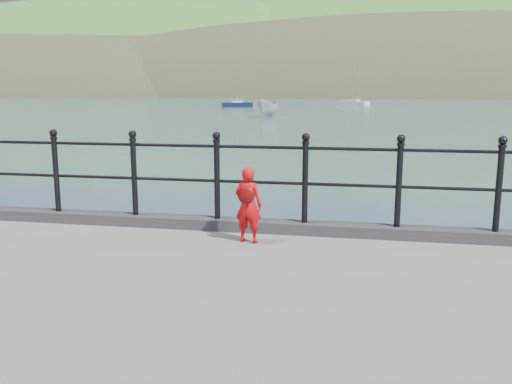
% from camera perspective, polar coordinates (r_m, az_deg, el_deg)
% --- Properties ---
extents(ground, '(600.00, 600.00, 0.00)m').
position_cam_1_polar(ground, '(7.85, 0.65, -10.92)').
color(ground, '#2D4251').
rests_on(ground, ground).
extents(kerb, '(60.00, 0.30, 0.15)m').
position_cam_1_polar(kerb, '(7.38, 0.46, -3.57)').
color(kerb, '#28282B').
rests_on(kerb, quay).
extents(railing, '(18.11, 0.11, 1.20)m').
position_cam_1_polar(railing, '(7.23, 0.47, 2.19)').
color(railing, black).
rests_on(railing, kerb).
extents(far_shore, '(830.00, 200.00, 156.00)m').
position_cam_1_polar(far_shore, '(250.66, 19.44, 4.38)').
color(far_shore, '#333A21').
rests_on(far_shore, ground).
extents(child, '(0.38, 0.33, 0.96)m').
position_cam_1_polar(child, '(6.76, -0.82, -1.29)').
color(child, red).
rests_on(child, quay).
extents(launch_white, '(2.35, 4.86, 1.81)m').
position_cam_1_polar(launch_white, '(56.99, 1.22, 8.81)').
color(launch_white, silver).
rests_on(launch_white, ground).
extents(sailboat_deep, '(6.09, 4.78, 8.98)m').
position_cam_1_polar(sailboat_deep, '(100.26, 10.15, 9.20)').
color(sailboat_deep, silver).
rests_on(sailboat_deep, ground).
extents(sailboat_left, '(5.03, 3.26, 7.05)m').
position_cam_1_polar(sailboat_left, '(88.07, -1.99, 9.15)').
color(sailboat_left, black).
rests_on(sailboat_left, ground).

